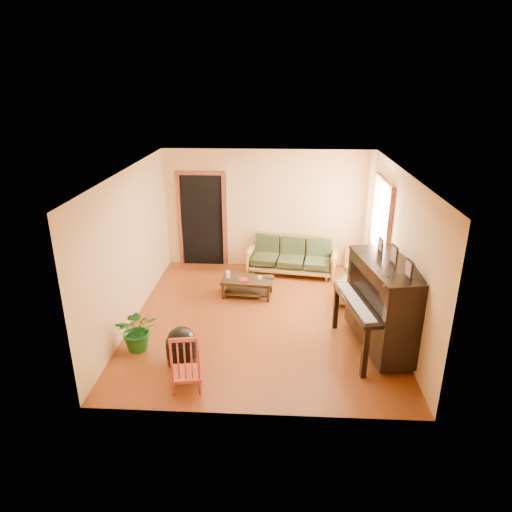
# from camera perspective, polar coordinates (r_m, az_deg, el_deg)

# --- Properties ---
(floor) EXTENTS (5.00, 5.00, 0.00)m
(floor) POSITION_cam_1_polar(r_m,az_deg,el_deg) (8.17, 0.81, -7.74)
(floor) COLOR #5D260C
(floor) RESTS_ON ground
(doorway) EXTENTS (1.08, 0.16, 2.05)m
(doorway) POSITION_cam_1_polar(r_m,az_deg,el_deg) (10.21, -6.75, 4.40)
(doorway) COLOR black
(doorway) RESTS_ON floor
(window) EXTENTS (0.12, 1.36, 1.46)m
(window) POSITION_cam_1_polar(r_m,az_deg,el_deg) (9.00, 15.47, 4.62)
(window) COLOR white
(window) RESTS_ON right_wall
(sofa) EXTENTS (1.98, 1.06, 0.81)m
(sofa) POSITION_cam_1_polar(r_m,az_deg,el_deg) (9.83, 4.44, -0.01)
(sofa) COLOR olive
(sofa) RESTS_ON floor
(coffee_table) EXTENTS (1.02, 0.62, 0.36)m
(coffee_table) POSITION_cam_1_polar(r_m,az_deg,el_deg) (8.89, -1.09, -3.92)
(coffee_table) COLOR black
(coffee_table) RESTS_ON floor
(armchair) EXTENTS (1.06, 1.09, 0.87)m
(armchair) POSITION_cam_1_polar(r_m,az_deg,el_deg) (8.75, 12.77, -3.06)
(armchair) COLOR olive
(armchair) RESTS_ON floor
(piano) EXTENTS (1.24, 1.78, 1.44)m
(piano) POSITION_cam_1_polar(r_m,az_deg,el_deg) (7.26, 15.76, -6.14)
(piano) COLOR black
(piano) RESTS_ON floor
(footstool) EXTENTS (0.49, 0.49, 0.44)m
(footstool) POSITION_cam_1_polar(r_m,az_deg,el_deg) (6.97, -9.24, -11.51)
(footstool) COLOR black
(footstool) RESTS_ON floor
(red_chair) EXTENTS (0.47, 0.50, 0.87)m
(red_chair) POSITION_cam_1_polar(r_m,az_deg,el_deg) (6.36, -8.75, -12.68)
(red_chair) COLOR maroon
(red_chair) RESTS_ON floor
(leaning_frame) EXTENTS (0.41, 0.18, 0.54)m
(leaning_frame) POSITION_cam_1_polar(r_m,az_deg,el_deg) (10.33, 12.17, -0.17)
(leaning_frame) COLOR #C48941
(leaning_frame) RESTS_ON floor
(ceramic_crock) EXTENTS (0.26, 0.26, 0.28)m
(ceramic_crock) POSITION_cam_1_polar(r_m,az_deg,el_deg) (10.36, 12.91, -0.95)
(ceramic_crock) COLOR #3657A2
(ceramic_crock) RESTS_ON floor
(potted_plant) EXTENTS (0.74, 0.68, 0.70)m
(potted_plant) POSITION_cam_1_polar(r_m,az_deg,el_deg) (7.36, -14.52, -8.85)
(potted_plant) COLOR #18571A
(potted_plant) RESTS_ON floor
(book) EXTENTS (0.23, 0.26, 0.02)m
(book) POSITION_cam_1_polar(r_m,az_deg,el_deg) (8.74, -2.03, -3.05)
(book) COLOR maroon
(book) RESTS_ON coffee_table
(candle) EXTENTS (0.10, 0.10, 0.13)m
(candle) POSITION_cam_1_polar(r_m,az_deg,el_deg) (8.87, -3.53, -2.31)
(candle) COLOR white
(candle) RESTS_ON coffee_table
(glass_jar) EXTENTS (0.09, 0.09, 0.05)m
(glass_jar) POSITION_cam_1_polar(r_m,az_deg,el_deg) (8.80, 0.45, -2.73)
(glass_jar) COLOR white
(glass_jar) RESTS_ON coffee_table
(remote) EXTENTS (0.17, 0.07, 0.02)m
(remote) POSITION_cam_1_polar(r_m,az_deg,el_deg) (8.82, 1.73, -2.82)
(remote) COLOR black
(remote) RESTS_ON coffee_table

